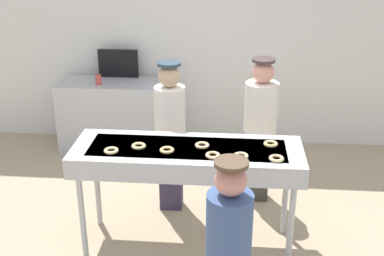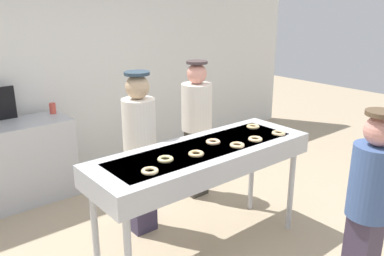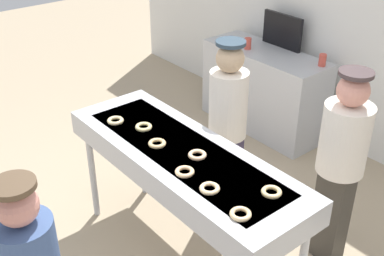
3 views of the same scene
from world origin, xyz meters
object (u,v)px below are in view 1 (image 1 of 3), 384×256
customer_waiting (228,255)px  paper_cup_0 (98,80)px  plain_donut_6 (271,144)px  worker_assistant (170,130)px  plain_donut_1 (276,159)px  paper_cup_1 (166,76)px  prep_counter (117,116)px  plain_donut_7 (241,156)px  worker_baker (260,122)px  menu_display (118,63)px  plain_donut_4 (167,150)px  plain_donut_2 (111,151)px  plain_donut_3 (139,146)px  plain_donut_5 (202,145)px  plain_donut_0 (213,155)px  fryer_conveyor (187,157)px

customer_waiting → paper_cup_0: customer_waiting is taller
plain_donut_6 → worker_assistant: bearing=150.7°
plain_donut_1 → paper_cup_1: size_ratio=1.01×
prep_counter → paper_cup_1: paper_cup_1 is taller
plain_donut_1 → paper_cup_1: (-1.27, 2.43, -0.04)m
plain_donut_7 → worker_assistant: worker_assistant is taller
worker_baker → menu_display: (-1.85, 1.42, 0.21)m
plain_donut_4 → worker_assistant: bearing=95.1°
plain_donut_4 → menu_display: bearing=111.8°
plain_donut_2 → worker_assistant: bearing=62.8°
worker_baker → prep_counter: worker_baker is taller
plain_donut_3 → plain_donut_5: (0.57, 0.06, 0.00)m
customer_waiting → plain_donut_6: bearing=89.2°
plain_donut_0 → worker_assistant: worker_assistant is taller
plain_donut_3 → customer_waiting: 1.52m
plain_donut_7 → prep_counter: 2.85m
plain_donut_2 → paper_cup_1: 2.40m
fryer_conveyor → customer_waiting: 1.36m
plain_donut_5 → fryer_conveyor: bearing=-169.3°
plain_donut_6 → prep_counter: 2.82m
worker_assistant → paper_cup_0: 1.73m
paper_cup_1 → paper_cup_0: bearing=-164.2°
plain_donut_3 → paper_cup_1: 2.28m
plain_donut_1 → plain_donut_4: size_ratio=1.00×
plain_donut_3 → worker_assistant: (0.20, 0.70, -0.13)m
worker_baker → menu_display: bearing=-22.8°
plain_donut_0 → plain_donut_5: bearing=118.2°
prep_counter → worker_baker: bearing=-32.5°
fryer_conveyor → plain_donut_7: bearing=-18.9°
plain_donut_6 → worker_baker: bearing=93.7°
plain_donut_5 → plain_donut_7: (0.35, -0.19, 0.00)m
worker_baker → paper_cup_1: 1.77m
plain_donut_1 → plain_donut_7: 0.30m
plain_donut_7 → worker_baker: size_ratio=0.08×
plain_donut_0 → plain_donut_3: size_ratio=1.00×
plain_donut_3 → paper_cup_0: paper_cup_0 is taller
fryer_conveyor → worker_assistant: 0.71m
menu_display → plain_donut_4: bearing=-68.2°
plain_donut_3 → plain_donut_6: bearing=7.1°
plain_donut_4 → paper_cup_1: size_ratio=1.01×
plain_donut_0 → plain_donut_6: 0.59m
plain_donut_1 → paper_cup_0: size_ratio=1.01×
plain_donut_3 → paper_cup_1: (-0.05, 2.28, -0.04)m
plain_donut_7 → menu_display: menu_display is taller
fryer_conveyor → plain_donut_0: size_ratio=16.00×
plain_donut_6 → paper_cup_0: size_ratio=1.01×
customer_waiting → menu_display: 3.97m
plain_donut_0 → plain_donut_4: same height
plain_donut_0 → plain_donut_4: 0.41m
plain_donut_7 → worker_assistant: (-0.72, 0.83, -0.13)m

